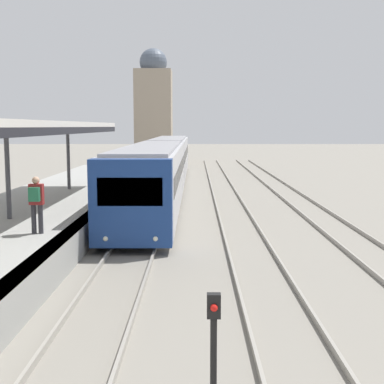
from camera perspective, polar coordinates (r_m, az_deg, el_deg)
platform_canopy at (r=18.78m, az=-19.13°, el=6.78°), size 4.00×21.40×3.27m
person_on_platform at (r=16.03m, az=-16.29°, el=-0.83°), size 0.40×0.40×1.66m
train_near at (r=33.90m, az=-3.06°, el=3.12°), size 2.62×34.83×3.16m
signal_post_near at (r=8.04m, az=2.32°, el=-15.02°), size 0.20×0.21×1.66m
distant_domed_building at (r=59.86m, az=-4.11°, el=8.81°), size 4.00×4.00×12.50m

